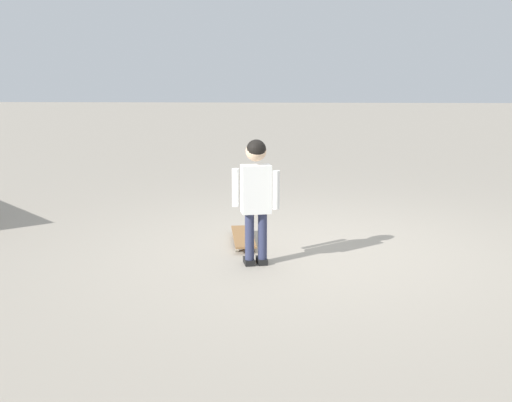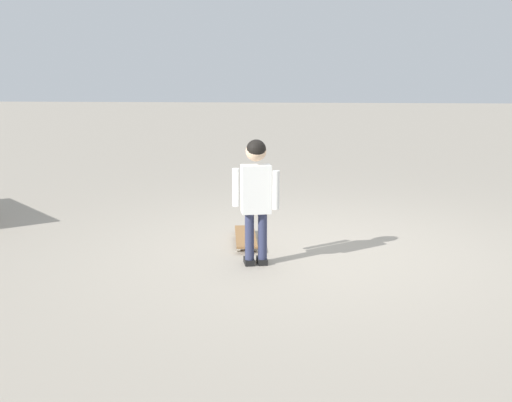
{
  "view_description": "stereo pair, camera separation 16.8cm",
  "coord_description": "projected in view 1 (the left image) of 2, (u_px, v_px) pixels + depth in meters",
  "views": [
    {
      "loc": [
        -0.38,
        -5.49,
        1.62
      ],
      "look_at": [
        -0.56,
        -0.47,
        0.55
      ],
      "focal_mm": 43.68,
      "sensor_mm": 36.0,
      "label": 1
    },
    {
      "loc": [
        -0.21,
        -5.48,
        1.62
      ],
      "look_at": [
        -0.56,
        -0.47,
        0.55
      ],
      "focal_mm": 43.68,
      "sensor_mm": 36.0,
      "label": 2
    }
  ],
  "objects": [
    {
      "name": "child_person",
      "position": [
        256.0,
        188.0,
        5.11
      ],
      "size": [
        0.4,
        0.22,
        1.06
      ],
      "color": "#2D3351",
      "rests_on": "ground"
    },
    {
      "name": "skateboard",
      "position": [
        243.0,
        237.0,
        5.88
      ],
      "size": [
        0.29,
        0.79,
        0.07
      ],
      "color": "olive",
      "rests_on": "ground"
    },
    {
      "name": "ground_plane",
      "position": [
        320.0,
        249.0,
        5.69
      ],
      "size": [
        50.0,
        50.0,
        0.0
      ],
      "primitive_type": "plane",
      "color": "#9E9384"
    }
  ]
}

